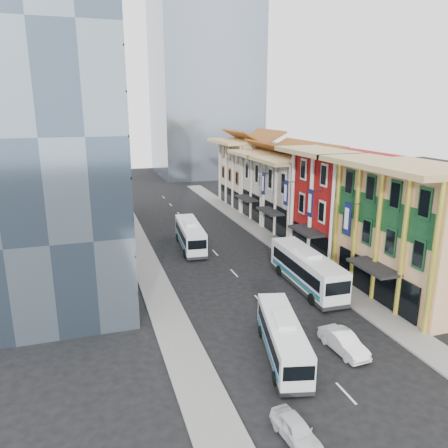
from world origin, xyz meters
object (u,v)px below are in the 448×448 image
object	(u,v)px
shophouse_tan	(417,232)
office_tower	(50,129)
sedan_right	(343,342)
sedan_left	(296,430)
bus_left_near	(283,337)
bus_right	(307,269)
bus_left_far	(190,234)

from	to	relation	value
shophouse_tan	office_tower	xyz separation A→B (m)	(-31.00, 14.00, 9.00)
sedan_right	office_tower	bearing A→B (deg)	128.79
shophouse_tan	office_tower	bearing A→B (deg)	155.70
office_tower	sedan_left	size ratio (longest dim) A/B	8.30
bus_left_near	bus_right	size ratio (longest dim) A/B	0.81
bus_left_far	sedan_right	xyz separation A→B (m)	(4.83, -26.67, -0.98)
office_tower	bus_left_far	bearing A→B (deg)	21.89
bus_right	sedan_right	xyz separation A→B (m)	(-3.04, -11.29, -1.15)
shophouse_tan	bus_left_near	xyz separation A→B (m)	(-16.00, -6.08, -4.48)
bus_right	bus_left_near	bearing A→B (deg)	-123.68
shophouse_tan	sedan_right	size ratio (longest dim) A/B	3.20
bus_right	shophouse_tan	bearing A→B (deg)	-26.20
office_tower	sedan_right	bearing A→B (deg)	-46.91
bus_left_far	sedan_left	xyz separation A→B (m)	(-2.33, -33.42, -1.08)
sedan_right	bus_left_far	bearing A→B (deg)	95.96
bus_left_near	bus_left_far	xyz separation A→B (m)	(-0.38, 25.95, 0.18)
bus_left_far	bus_left_near	bearing A→B (deg)	-84.52
bus_left_far	bus_right	world-z (taller)	bus_right
bus_left_far	office_tower	bearing A→B (deg)	-153.46
bus_left_far	sedan_left	world-z (taller)	bus_left_far
office_tower	sedan_left	distance (m)	33.42
bus_right	office_tower	bearing A→B (deg)	158.78
bus_right	sedan_left	xyz separation A→B (m)	(-10.21, -18.04, -1.26)
shophouse_tan	office_tower	size ratio (longest dim) A/B	0.47
sedan_left	bus_left_near	bearing A→B (deg)	63.75
office_tower	bus_left_near	distance (m)	28.46
shophouse_tan	bus_right	xyz separation A→B (m)	(-8.50, 4.50, -4.13)
bus_left_far	bus_right	size ratio (longest dim) A/B	0.91
office_tower	bus_left_near	world-z (taller)	office_tower
shophouse_tan	sedan_right	bearing A→B (deg)	-149.51
office_tower	bus_left_far	xyz separation A→B (m)	(14.62, 5.88, -13.30)
bus_left_far	sedan_right	size ratio (longest dim) A/B	2.42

